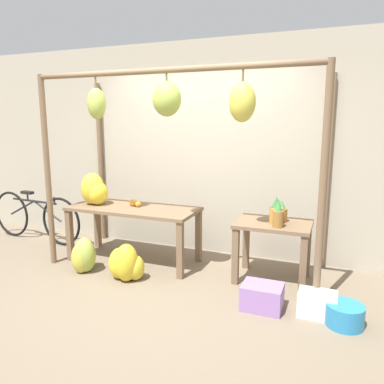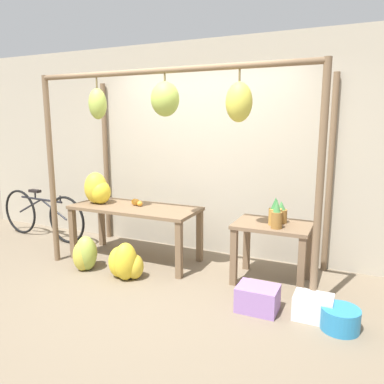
# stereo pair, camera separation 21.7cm
# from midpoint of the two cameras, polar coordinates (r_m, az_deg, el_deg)

# --- Properties ---
(ground_plane) EXTENTS (20.00, 20.00, 0.00)m
(ground_plane) POSITION_cam_midpoint_polar(r_m,az_deg,el_deg) (4.14, -6.88, -14.68)
(ground_plane) COLOR #756651
(shop_wall_back) EXTENTS (8.00, 0.08, 2.80)m
(shop_wall_back) POSITION_cam_midpoint_polar(r_m,az_deg,el_deg) (5.04, 0.48, 6.51)
(shop_wall_back) COLOR #B2A893
(shop_wall_back) RESTS_ON ground_plane
(stall_awning) EXTENTS (3.25, 1.26, 2.31)m
(stall_awning) POSITION_cam_midpoint_polar(r_m,az_deg,el_deg) (4.10, -3.65, 9.63)
(stall_awning) COLOR brown
(stall_awning) RESTS_ON ground_plane
(display_table_main) EXTENTS (1.64, 0.69, 0.71)m
(display_table_main) POSITION_cam_midpoint_polar(r_m,az_deg,el_deg) (4.81, -10.20, -3.44)
(display_table_main) COLOR brown
(display_table_main) RESTS_ON ground_plane
(display_table_side) EXTENTS (0.82, 0.60, 0.68)m
(display_table_side) POSITION_cam_midpoint_polar(r_m,az_deg,el_deg) (4.25, 10.81, -6.54)
(display_table_side) COLOR brown
(display_table_side) RESTS_ON ground_plane
(banana_pile_on_table) EXTENTS (0.40, 0.40, 0.41)m
(banana_pile_on_table) POSITION_cam_midpoint_polar(r_m,az_deg,el_deg) (5.03, -15.79, 0.17)
(banana_pile_on_table) COLOR yellow
(banana_pile_on_table) RESTS_ON display_table_main
(orange_pile) EXTENTS (0.19, 0.13, 0.08)m
(orange_pile) POSITION_cam_midpoint_polar(r_m,az_deg,el_deg) (4.84, -10.04, -1.66)
(orange_pile) COLOR orange
(orange_pile) RESTS_ON display_table_main
(pineapple_cluster) EXTENTS (0.18, 0.36, 0.31)m
(pineapple_cluster) POSITION_cam_midpoint_polar(r_m,az_deg,el_deg) (4.13, 11.55, -3.18)
(pineapple_cluster) COLOR olive
(pineapple_cluster) RESTS_ON display_table_side
(banana_pile_ground_left) EXTENTS (0.31, 0.38, 0.42)m
(banana_pile_ground_left) POSITION_cam_midpoint_polar(r_m,az_deg,el_deg) (4.73, -17.37, -9.26)
(banana_pile_ground_left) COLOR #9EB247
(banana_pile_ground_left) RESTS_ON ground_plane
(banana_pile_ground_right) EXTENTS (0.50, 0.40, 0.43)m
(banana_pile_ground_right) POSITION_cam_midpoint_polar(r_m,az_deg,el_deg) (4.38, -11.41, -10.77)
(banana_pile_ground_right) COLOR gold
(banana_pile_ground_right) RESTS_ON ground_plane
(fruit_crate_white) EXTENTS (0.38, 0.29, 0.24)m
(fruit_crate_white) POSITION_cam_midpoint_polar(r_m,az_deg,el_deg) (3.76, 8.97, -15.49)
(fruit_crate_white) COLOR #9970B7
(fruit_crate_white) RESTS_ON ground_plane
(blue_bucket) EXTENTS (0.33, 0.33, 0.20)m
(blue_bucket) POSITION_cam_midpoint_polar(r_m,az_deg,el_deg) (3.67, 20.64, -17.16)
(blue_bucket) COLOR teal
(blue_bucket) RESTS_ON ground_plane
(parked_bicycle) EXTENTS (1.73, 0.17, 0.74)m
(parked_bicycle) POSITION_cam_midpoint_polar(r_m,az_deg,el_deg) (6.12, -23.73, -3.44)
(parked_bicycle) COLOR black
(parked_bicycle) RESTS_ON ground_plane
(fruit_crate_purple) EXTENTS (0.34, 0.26, 0.22)m
(fruit_crate_purple) POSITION_cam_midpoint_polar(r_m,az_deg,el_deg) (3.76, 16.91, -16.03)
(fruit_crate_purple) COLOR silver
(fruit_crate_purple) RESTS_ON ground_plane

